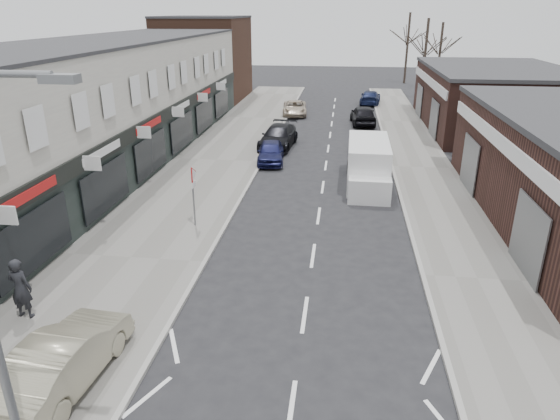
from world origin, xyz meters
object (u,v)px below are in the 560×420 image
(parked_car_left_a, at_px, (271,152))
(parked_car_left_c, at_px, (295,108))
(parked_car_left_b, at_px, (278,137))
(white_van, at_px, (368,165))
(parked_car_right_b, at_px, (363,115))
(pedestrian, at_px, (20,288))
(warning_sign, at_px, (193,179))
(sedan_on_pavement, at_px, (65,359))
(parked_car_right_a, at_px, (367,146))
(parked_car_right_c, at_px, (370,97))

(parked_car_left_a, relative_size, parked_car_left_c, 0.86)
(parked_car_left_b, distance_m, parked_car_left_c, 11.39)
(white_van, distance_m, parked_car_right_b, 15.38)
(pedestrian, bearing_deg, parked_car_left_c, -95.30)
(parked_car_left_b, height_order, parked_car_left_c, parked_car_left_b)
(pedestrian, xyz_separation_m, parked_car_left_a, (4.92, 17.57, -0.42))
(warning_sign, distance_m, parked_car_right_b, 23.42)
(white_van, distance_m, sedan_on_pavement, 18.36)
(sedan_on_pavement, distance_m, parked_car_left_b, 23.91)
(sedan_on_pavement, xyz_separation_m, parked_car_right_a, (8.04, 21.80, -0.03))
(white_van, bearing_deg, sedan_on_pavement, -114.68)
(parked_car_right_b, bearing_deg, white_van, 85.12)
(parked_car_right_a, bearing_deg, white_van, 82.98)
(pedestrian, xyz_separation_m, parked_car_left_c, (4.92, 32.64, -0.46))
(white_van, xyz_separation_m, parked_car_right_c, (1.18, 25.13, -0.44))
(white_van, distance_m, pedestrian, 17.61)
(parked_car_right_b, xyz_separation_m, parked_car_right_c, (0.98, 9.75, -0.12))
(pedestrian, relative_size, parked_car_left_a, 0.50)
(parked_car_right_c, bearing_deg, pedestrian, 79.08)
(parked_car_right_b, bearing_deg, sedan_on_pavement, 71.66)
(parked_car_left_b, bearing_deg, parked_car_left_a, -85.01)
(sedan_on_pavement, height_order, parked_car_right_b, parked_car_right_b)
(parked_car_left_b, xyz_separation_m, parked_car_left_c, (0.00, 11.39, -0.11))
(parked_car_right_c, bearing_deg, warning_sign, 80.67)
(parked_car_left_b, bearing_deg, white_van, -46.63)
(white_van, height_order, parked_car_left_c, white_van)
(parked_car_right_a, bearing_deg, sedan_on_pavement, 64.44)
(parked_car_right_b, height_order, parked_car_right_c, parked_car_right_b)
(parked_car_right_a, distance_m, parked_car_right_c, 19.93)
(warning_sign, xyz_separation_m, parked_car_left_b, (1.76, 13.93, -1.47))
(parked_car_right_a, bearing_deg, parked_car_right_b, -95.55)
(warning_sign, height_order, parked_car_left_a, warning_sign)
(warning_sign, relative_size, white_van, 0.45)
(parked_car_left_a, bearing_deg, parked_car_right_c, 66.40)
(sedan_on_pavement, bearing_deg, warning_sign, -88.27)
(parked_car_left_b, bearing_deg, parked_car_left_c, 94.99)
(parked_car_left_a, distance_m, parked_car_right_a, 6.11)
(parked_car_left_c, bearing_deg, white_van, -78.08)
(parked_car_left_b, xyz_separation_m, parked_car_right_c, (6.90, 17.90, -0.07))
(parked_car_left_c, relative_size, parked_car_right_c, 0.98)
(warning_sign, distance_m, pedestrian, 8.05)
(sedan_on_pavement, xyz_separation_m, parked_car_right_c, (9.06, 41.71, -0.16))
(white_van, xyz_separation_m, pedestrian, (-10.65, -14.03, -0.02))
(parked_car_left_c, xyz_separation_m, parked_car_right_b, (5.92, -3.24, 0.16))
(parked_car_right_a, relative_size, parked_car_right_b, 1.05)
(parked_car_left_a, bearing_deg, parked_car_left_c, 84.14)
(warning_sign, bearing_deg, parked_car_right_a, 57.36)
(white_van, height_order, parked_car_right_c, white_van)
(parked_car_left_a, relative_size, parked_car_left_b, 0.76)
(sedan_on_pavement, xyz_separation_m, parked_car_left_c, (2.16, 35.20, -0.20))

